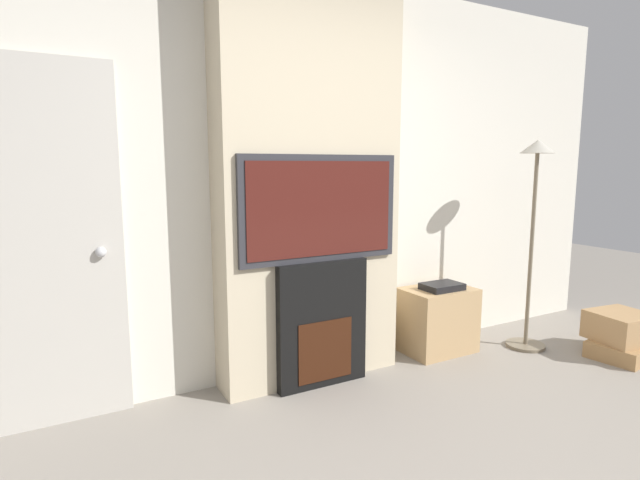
{
  "coord_description": "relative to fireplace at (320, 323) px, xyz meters",
  "views": [
    {
      "loc": [
        -1.53,
        -1.04,
        1.44
      ],
      "look_at": [
        0.0,
        1.71,
        0.96
      ],
      "focal_mm": 28.0,
      "sensor_mm": 36.0,
      "label": 1
    }
  ],
  "objects": [
    {
      "name": "chimney_breast",
      "position": [
        0.0,
        0.14,
        0.94
      ],
      "size": [
        1.25,
        0.29,
        2.7
      ],
      "color": "beige",
      "rests_on": "ground_plane"
    },
    {
      "name": "box_stack",
      "position": [
        2.23,
        -0.69,
        -0.25
      ],
      "size": [
        0.53,
        0.46,
        0.34
      ],
      "color": "#A37A4C",
      "rests_on": "ground_plane"
    },
    {
      "name": "fireplace",
      "position": [
        0.0,
        0.0,
        0.0
      ],
      "size": [
        0.63,
        0.15,
        0.83
      ],
      "color": "black",
      "rests_on": "ground_plane"
    },
    {
      "name": "floor_lamp",
      "position": [
        1.76,
        -0.21,
        0.72
      ],
      "size": [
        0.3,
        0.3,
        1.63
      ],
      "color": "#726651",
      "rests_on": "ground_plane"
    },
    {
      "name": "wall_back",
      "position": [
        0.0,
        0.32,
        0.94
      ],
      "size": [
        6.0,
        0.06,
        2.7
      ],
      "color": "silver",
      "rests_on": "ground_plane"
    },
    {
      "name": "media_stand",
      "position": [
        1.08,
        0.07,
        -0.15
      ],
      "size": [
        0.54,
        0.38,
        0.55
      ],
      "color": "tan",
      "rests_on": "ground_plane"
    },
    {
      "name": "entry_door",
      "position": [
        -1.56,
        0.26,
        0.59
      ],
      "size": [
        0.84,
        0.09,
        2.0
      ],
      "color": "#BCB7AD",
      "rests_on": "ground_plane"
    },
    {
      "name": "television",
      "position": [
        0.0,
        -0.0,
        0.75
      ],
      "size": [
        1.11,
        0.07,
        0.67
      ],
      "color": "#2D2D33",
      "rests_on": "fireplace"
    }
  ]
}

